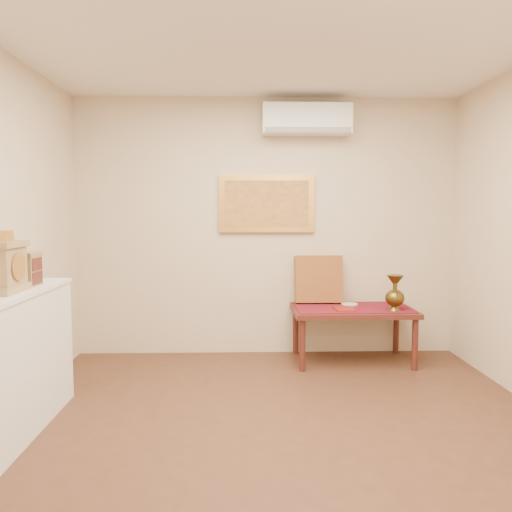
{
  "coord_description": "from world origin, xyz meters",
  "views": [
    {
      "loc": [
        -0.26,
        -3.03,
        1.51
      ],
      "look_at": [
        -0.14,
        1.15,
        1.14
      ],
      "focal_mm": 35.0,
      "sensor_mm": 36.0,
      "label": 1
    }
  ],
  "objects_px": {
    "wooden_chest": "(27,269)",
    "low_table": "(352,314)",
    "brass_urn_tall": "(395,289)",
    "mantel_clock": "(7,266)"
  },
  "relations": [
    {
      "from": "wooden_chest",
      "to": "low_table",
      "type": "bearing_deg",
      "value": 26.42
    },
    {
      "from": "brass_urn_tall",
      "to": "low_table",
      "type": "xyz_separation_m",
      "value": [
        -0.38,
        0.16,
        -0.28
      ]
    },
    {
      "from": "mantel_clock",
      "to": "low_table",
      "type": "relative_size",
      "value": 0.34
    },
    {
      "from": "low_table",
      "to": "mantel_clock",
      "type": "bearing_deg",
      "value": -148.72
    },
    {
      "from": "brass_urn_tall",
      "to": "low_table",
      "type": "bearing_deg",
      "value": 157.47
    },
    {
      "from": "mantel_clock",
      "to": "brass_urn_tall",
      "type": "bearing_deg",
      "value": 25.66
    },
    {
      "from": "mantel_clock",
      "to": "low_table",
      "type": "bearing_deg",
      "value": 31.28
    },
    {
      "from": "brass_urn_tall",
      "to": "mantel_clock",
      "type": "xyz_separation_m",
      "value": [
        -3.03,
        -1.46,
        0.39
      ]
    },
    {
      "from": "wooden_chest",
      "to": "low_table",
      "type": "distance_m",
      "value": 3.03
    },
    {
      "from": "brass_urn_tall",
      "to": "mantel_clock",
      "type": "relative_size",
      "value": 1.02
    }
  ]
}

